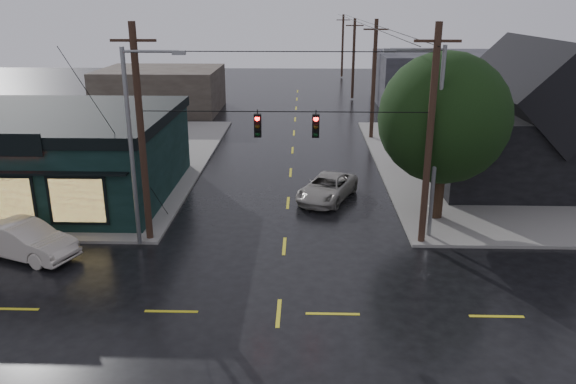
{
  "coord_description": "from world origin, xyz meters",
  "views": [
    {
      "loc": [
        0.88,
        -18.18,
        10.94
      ],
      "look_at": [
        0.23,
        4.01,
        3.38
      ],
      "focal_mm": 35.0,
      "sensor_mm": 36.0,
      "label": 1
    }
  ],
  "objects_px": {
    "corner_tree": "(444,118)",
    "utility_pole_ne": "(421,243)",
    "utility_pole_nw": "(150,240)",
    "sedan_cream": "(25,240)",
    "suv_silver": "(327,188)"
  },
  "relations": [
    {
      "from": "corner_tree",
      "to": "utility_pole_ne",
      "type": "distance_m",
      "value": 6.44
    },
    {
      "from": "utility_pole_nw",
      "to": "corner_tree",
      "type": "bearing_deg",
      "value": 12.67
    },
    {
      "from": "corner_tree",
      "to": "utility_pole_ne",
      "type": "height_order",
      "value": "corner_tree"
    },
    {
      "from": "sedan_cream",
      "to": "utility_pole_nw",
      "type": "bearing_deg",
      "value": -47.1
    },
    {
      "from": "utility_pole_nw",
      "to": "suv_silver",
      "type": "distance_m",
      "value": 10.73
    },
    {
      "from": "utility_pole_nw",
      "to": "utility_pole_ne",
      "type": "xyz_separation_m",
      "value": [
        13.0,
        0.0,
        0.0
      ]
    },
    {
      "from": "utility_pole_nw",
      "to": "utility_pole_ne",
      "type": "bearing_deg",
      "value": 0.0
    },
    {
      "from": "corner_tree",
      "to": "sedan_cream",
      "type": "xyz_separation_m",
      "value": [
        -19.44,
        -5.22,
        -4.59
      ]
    },
    {
      "from": "utility_pole_nw",
      "to": "sedan_cream",
      "type": "height_order",
      "value": "utility_pole_nw"
    },
    {
      "from": "utility_pole_nw",
      "to": "sedan_cream",
      "type": "bearing_deg",
      "value": -158.54
    },
    {
      "from": "corner_tree",
      "to": "suv_silver",
      "type": "distance_m",
      "value": 7.88
    },
    {
      "from": "suv_silver",
      "to": "sedan_cream",
      "type": "bearing_deg",
      "value": -126.96
    },
    {
      "from": "corner_tree",
      "to": "suv_silver",
      "type": "relative_size",
      "value": 1.68
    },
    {
      "from": "utility_pole_nw",
      "to": "suv_silver",
      "type": "height_order",
      "value": "utility_pole_nw"
    },
    {
      "from": "corner_tree",
      "to": "sedan_cream",
      "type": "distance_m",
      "value": 20.64
    }
  ]
}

